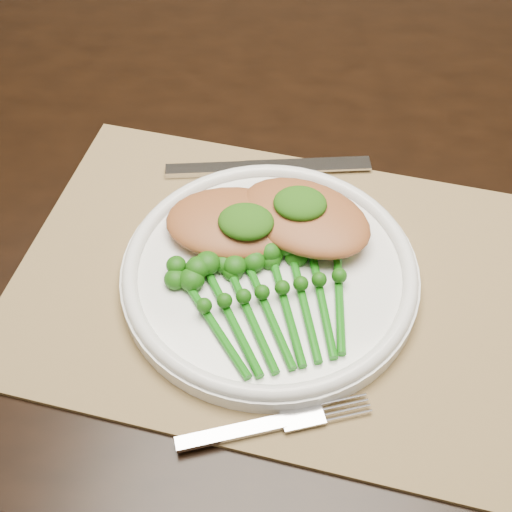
# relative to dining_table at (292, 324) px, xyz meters

# --- Properties ---
(floor) EXTENTS (4.00, 4.00, 0.00)m
(floor) POSITION_rel_dining_table_xyz_m (-0.14, 0.09, -0.38)
(floor) COLOR brown
(floor) RESTS_ON ground
(dining_table) EXTENTS (1.65, 0.98, 0.75)m
(dining_table) POSITION_rel_dining_table_xyz_m (0.00, 0.00, 0.00)
(dining_table) COLOR black
(dining_table) RESTS_ON ground
(placemat) EXTENTS (0.54, 0.43, 0.00)m
(placemat) POSITION_rel_dining_table_xyz_m (-0.02, -0.20, 0.38)
(placemat) COLOR olive
(placemat) RESTS_ON dining_table
(dinner_plate) EXTENTS (0.30, 0.30, 0.03)m
(dinner_plate) POSITION_rel_dining_table_xyz_m (-0.02, -0.20, 0.39)
(dinner_plate) COLOR white
(dinner_plate) RESTS_ON placemat
(knife) EXTENTS (0.24, 0.06, 0.01)m
(knife) POSITION_rel_dining_table_xyz_m (-0.06, -0.05, 0.38)
(knife) COLOR silver
(knife) RESTS_ON placemat
(fork) EXTENTS (0.17, 0.08, 0.01)m
(fork) POSITION_rel_dining_table_xyz_m (0.01, -0.36, 0.38)
(fork) COLOR silver
(fork) RESTS_ON placemat
(chicken_fillet_left) EXTENTS (0.15, 0.11, 0.03)m
(chicken_fillet_left) POSITION_rel_dining_table_xyz_m (-0.06, -0.16, 0.41)
(chicken_fillet_left) COLOR #A65D30
(chicken_fillet_left) RESTS_ON dinner_plate
(chicken_fillet_right) EXTENTS (0.17, 0.15, 0.03)m
(chicken_fillet_right) POSITION_rel_dining_table_xyz_m (0.01, -0.15, 0.42)
(chicken_fillet_right) COLOR #A65D30
(chicken_fillet_right) RESTS_ON dinner_plate
(pesto_dollop_left) EXTENTS (0.06, 0.05, 0.02)m
(pesto_dollop_left) POSITION_rel_dining_table_xyz_m (-0.05, -0.17, 0.43)
(pesto_dollop_left) COLOR #164209
(pesto_dollop_left) RESTS_ON chicken_fillet_left
(pesto_dollop_right) EXTENTS (0.05, 0.05, 0.02)m
(pesto_dollop_right) POSITION_rel_dining_table_xyz_m (0.00, -0.15, 0.43)
(pesto_dollop_right) COLOR #164209
(pesto_dollop_right) RESTS_ON chicken_fillet_right
(broccolini_bundle) EXTENTS (0.20, 0.21, 0.04)m
(broccolini_bundle) POSITION_rel_dining_table_xyz_m (-0.01, -0.26, 0.40)
(broccolini_bundle) COLOR #10610C
(broccolini_bundle) RESTS_ON dinner_plate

